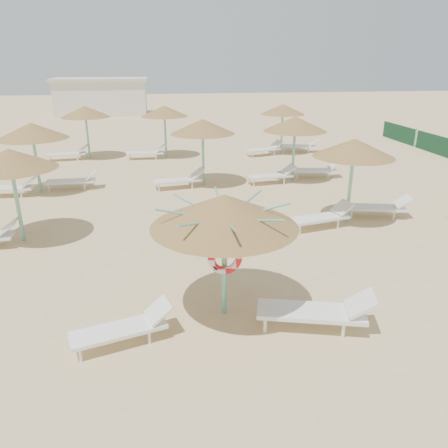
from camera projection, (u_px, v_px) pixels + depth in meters
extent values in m
plane|color=#D5BA81|center=(216.00, 309.00, 9.12)|extent=(120.00, 120.00, 0.00)
cylinder|color=#69B69D|center=(224.00, 266.00, 8.63)|extent=(0.11, 0.11, 2.13)
cone|color=olive|center=(224.00, 211.00, 8.22)|extent=(2.84, 2.84, 0.64)
cylinder|color=#69B69D|center=(224.00, 223.00, 8.30)|extent=(0.20, 0.20, 0.12)
cylinder|color=#69B69D|center=(258.00, 212.00, 8.32)|extent=(1.28, 0.04, 0.33)
cylinder|color=#69B69D|center=(244.00, 205.00, 8.73)|extent=(0.94, 0.94, 0.33)
cylinder|color=#69B69D|center=(220.00, 203.00, 8.84)|extent=(0.04, 1.28, 0.33)
cylinder|color=#69B69D|center=(198.00, 207.00, 8.60)|extent=(0.94, 0.94, 0.33)
cylinder|color=#69B69D|center=(190.00, 215.00, 8.15)|extent=(1.28, 0.04, 0.33)
cylinder|color=#69B69D|center=(202.00, 223.00, 7.74)|extent=(0.94, 0.94, 0.33)
cylinder|color=#69B69D|center=(230.00, 226.00, 7.63)|extent=(0.04, 1.28, 0.33)
cylinder|color=#69B69D|center=(253.00, 220.00, 7.87)|extent=(0.94, 0.94, 0.33)
torus|color=red|center=(225.00, 258.00, 8.46)|extent=(0.68, 0.15, 0.68)
cylinder|color=white|center=(80.00, 356.00, 7.50)|extent=(0.05, 0.05, 0.25)
cylinder|color=white|center=(77.00, 341.00, 7.88)|extent=(0.05, 0.05, 0.25)
cylinder|color=white|center=(149.00, 337.00, 7.98)|extent=(0.05, 0.05, 0.25)
cylinder|color=white|center=(143.00, 325.00, 8.37)|extent=(0.05, 0.05, 0.25)
cube|color=white|center=(119.00, 330.00, 7.92)|extent=(1.81, 1.03, 0.07)
cube|color=white|center=(159.00, 310.00, 8.15)|extent=(0.58, 0.65, 0.33)
cylinder|color=white|center=(265.00, 325.00, 8.30)|extent=(0.06, 0.06, 0.30)
cylinder|color=white|center=(266.00, 310.00, 8.80)|extent=(0.06, 0.06, 0.30)
cylinder|color=white|center=(343.00, 331.00, 8.14)|extent=(0.06, 0.06, 0.30)
cylinder|color=white|center=(339.00, 315.00, 8.64)|extent=(0.06, 0.06, 0.30)
cube|color=white|center=(311.00, 312.00, 8.39)|extent=(2.16, 1.18, 0.09)
cube|color=white|center=(361.00, 303.00, 8.20)|extent=(0.67, 0.76, 0.39)
cylinder|color=#69B69D|center=(17.00, 202.00, 12.16)|extent=(0.11, 0.11, 2.30)
cone|color=olive|center=(10.00, 159.00, 11.72)|extent=(2.46, 2.46, 0.55)
cylinder|color=#69B69D|center=(11.00, 167.00, 11.80)|extent=(0.20, 0.20, 0.12)
cylinder|color=white|center=(1.00, 239.00, 12.33)|extent=(0.06, 0.06, 0.28)
cube|color=white|center=(8.00, 227.00, 12.01)|extent=(0.52, 0.63, 0.36)
cylinder|color=#69B69D|center=(37.00, 163.00, 16.69)|extent=(0.11, 0.11, 2.30)
cone|color=olive|center=(32.00, 131.00, 16.25)|extent=(2.62, 2.62, 0.59)
cylinder|color=#69B69D|center=(33.00, 137.00, 16.33)|extent=(0.20, 0.20, 0.12)
cylinder|color=white|center=(21.00, 194.00, 16.37)|extent=(0.06, 0.06, 0.28)
cylinder|color=white|center=(25.00, 190.00, 16.84)|extent=(0.06, 0.06, 0.28)
cube|color=white|center=(7.00, 188.00, 16.46)|extent=(1.90, 0.62, 0.08)
cube|color=white|center=(30.00, 181.00, 16.50)|extent=(0.49, 0.60, 0.36)
cylinder|color=white|center=(49.00, 188.00, 17.14)|extent=(0.06, 0.06, 0.28)
cylinder|color=white|center=(52.00, 185.00, 17.60)|extent=(0.06, 0.06, 0.28)
cylinder|color=white|center=(84.00, 187.00, 17.32)|extent=(0.06, 0.06, 0.28)
cylinder|color=white|center=(86.00, 183.00, 17.78)|extent=(0.06, 0.06, 0.28)
cube|color=white|center=(71.00, 181.00, 17.41)|extent=(1.90, 0.62, 0.08)
cube|color=white|center=(92.00, 175.00, 17.44)|extent=(0.49, 0.60, 0.36)
cylinder|color=#69B69D|center=(88.00, 136.00, 22.59)|extent=(0.11, 0.11, 2.30)
cone|color=olive|center=(85.00, 112.00, 22.15)|extent=(2.49, 2.49, 0.56)
cylinder|color=#69B69D|center=(85.00, 116.00, 22.23)|extent=(0.20, 0.20, 0.12)
cylinder|color=white|center=(50.00, 159.00, 22.00)|extent=(0.06, 0.06, 0.28)
cylinder|color=white|center=(51.00, 157.00, 22.45)|extent=(0.06, 0.06, 0.28)
cylinder|color=white|center=(78.00, 158.00, 22.34)|extent=(0.06, 0.06, 0.28)
cylinder|color=white|center=(78.00, 156.00, 22.79)|extent=(0.06, 0.06, 0.28)
cube|color=white|center=(66.00, 154.00, 22.36)|extent=(1.96, 0.85, 0.08)
cube|color=white|center=(83.00, 149.00, 22.49)|extent=(0.55, 0.65, 0.36)
cylinder|color=#69B69D|center=(203.00, 157.00, 17.74)|extent=(0.11, 0.11, 2.30)
cone|color=olive|center=(203.00, 126.00, 17.30)|extent=(2.57, 2.57, 0.58)
cylinder|color=#69B69D|center=(203.00, 132.00, 17.39)|extent=(0.20, 0.20, 0.12)
cylinder|color=white|center=(159.00, 188.00, 17.12)|extent=(0.06, 0.06, 0.28)
cylinder|color=white|center=(157.00, 185.00, 17.56)|extent=(0.06, 0.06, 0.28)
cylinder|color=white|center=(192.00, 185.00, 17.52)|extent=(0.06, 0.06, 0.28)
cylinder|color=white|center=(189.00, 182.00, 17.96)|extent=(0.06, 0.06, 0.28)
cube|color=white|center=(177.00, 181.00, 17.51)|extent=(1.98, 0.94, 0.08)
cube|color=white|center=(198.00, 173.00, 17.68)|extent=(0.58, 0.68, 0.36)
cylinder|color=#69B69D|center=(165.00, 135.00, 22.86)|extent=(0.11, 0.11, 2.30)
cone|color=olive|center=(164.00, 111.00, 22.42)|extent=(2.42, 2.42, 0.54)
cylinder|color=#69B69D|center=(164.00, 116.00, 22.50)|extent=(0.20, 0.20, 0.12)
cylinder|color=white|center=(129.00, 158.00, 22.36)|extent=(0.06, 0.06, 0.28)
cylinder|color=white|center=(130.00, 156.00, 22.82)|extent=(0.06, 0.06, 0.28)
cylinder|color=white|center=(156.00, 157.00, 22.54)|extent=(0.06, 0.06, 0.28)
cylinder|color=white|center=(156.00, 155.00, 23.00)|extent=(0.06, 0.06, 0.28)
cube|color=white|center=(145.00, 153.00, 22.63)|extent=(1.90, 0.63, 0.08)
cube|color=white|center=(161.00, 148.00, 22.66)|extent=(0.49, 0.60, 0.36)
cylinder|color=#69B69D|center=(350.00, 187.00, 13.61)|extent=(0.11, 0.11, 2.30)
cone|color=olive|center=(354.00, 148.00, 13.18)|extent=(2.46, 2.46, 0.55)
cylinder|color=#69B69D|center=(353.00, 155.00, 13.26)|extent=(0.20, 0.20, 0.12)
cylinder|color=white|center=(300.00, 230.00, 12.96)|extent=(0.06, 0.06, 0.28)
cylinder|color=white|center=(291.00, 224.00, 13.39)|extent=(0.06, 0.06, 0.28)
cylinder|color=white|center=(338.00, 224.00, 13.43)|extent=(0.06, 0.06, 0.28)
cylinder|color=white|center=(328.00, 219.00, 13.86)|extent=(0.06, 0.06, 0.28)
cube|color=white|center=(319.00, 218.00, 13.39)|extent=(1.99, 1.05, 0.08)
cube|color=white|center=(342.00, 207.00, 13.60)|extent=(0.61, 0.70, 0.36)
cylinder|color=white|center=(351.00, 215.00, 14.23)|extent=(0.06, 0.06, 0.28)
cylinder|color=white|center=(349.00, 210.00, 14.70)|extent=(0.06, 0.06, 0.28)
cylinder|color=white|center=(394.00, 216.00, 14.12)|extent=(0.06, 0.06, 0.28)
cylinder|color=white|center=(390.00, 211.00, 14.59)|extent=(0.06, 0.06, 0.28)
cube|color=white|center=(375.00, 208.00, 14.34)|extent=(1.99, 1.05, 0.08)
cube|color=white|center=(403.00, 201.00, 14.18)|extent=(0.61, 0.70, 0.36)
cylinder|color=#69B69D|center=(294.00, 154.00, 18.40)|extent=(0.11, 0.11, 2.30)
cone|color=olive|center=(295.00, 124.00, 17.96)|extent=(2.63, 2.63, 0.59)
cylinder|color=#69B69D|center=(295.00, 130.00, 18.05)|extent=(0.20, 0.20, 0.12)
cylinder|color=white|center=(254.00, 183.00, 17.81)|extent=(0.06, 0.06, 0.28)
cylinder|color=white|center=(250.00, 180.00, 18.26)|extent=(0.06, 0.06, 0.28)
cylinder|color=white|center=(284.00, 181.00, 18.16)|extent=(0.06, 0.06, 0.28)
cylinder|color=white|center=(279.00, 178.00, 18.61)|extent=(0.06, 0.06, 0.28)
cube|color=white|center=(270.00, 176.00, 18.18)|extent=(1.97, 0.87, 0.08)
cube|color=white|center=(289.00, 169.00, 18.31)|extent=(0.56, 0.66, 0.36)
cylinder|color=white|center=(297.00, 176.00, 18.95)|extent=(0.06, 0.06, 0.28)
cylinder|color=white|center=(295.00, 173.00, 19.41)|extent=(0.06, 0.06, 0.28)
cylinder|color=white|center=(328.00, 176.00, 18.96)|extent=(0.06, 0.06, 0.28)
cylinder|color=white|center=(326.00, 173.00, 19.43)|extent=(0.06, 0.06, 0.28)
cube|color=white|center=(315.00, 170.00, 19.13)|extent=(1.97, 0.87, 0.08)
cube|color=white|center=(334.00, 165.00, 19.05)|extent=(0.56, 0.66, 0.36)
cylinder|color=#69B69D|center=(282.00, 132.00, 23.68)|extent=(0.11, 0.11, 2.30)
cone|color=olive|center=(283.00, 109.00, 23.24)|extent=(2.36, 2.36, 0.53)
cylinder|color=#69B69D|center=(283.00, 114.00, 23.32)|extent=(0.20, 0.20, 0.12)
cylinder|color=white|center=(252.00, 155.00, 22.98)|extent=(0.06, 0.06, 0.28)
cylinder|color=white|center=(248.00, 153.00, 23.40)|extent=(0.06, 0.06, 0.28)
cylinder|color=white|center=(274.00, 153.00, 23.53)|extent=(0.06, 0.06, 0.28)
cylinder|color=white|center=(269.00, 151.00, 23.95)|extent=(0.06, 0.06, 0.28)
cube|color=white|center=(263.00, 150.00, 23.45)|extent=(2.00, 1.15, 0.08)
cube|color=white|center=(277.00, 144.00, 23.71)|extent=(0.64, 0.72, 0.36)
cylinder|color=white|center=(284.00, 150.00, 24.35)|extent=(0.06, 0.06, 0.28)
cylinder|color=white|center=(284.00, 148.00, 24.81)|extent=(0.06, 0.06, 0.28)
cylinder|color=white|center=(308.00, 150.00, 24.16)|extent=(0.06, 0.06, 0.28)
cylinder|color=white|center=(308.00, 149.00, 24.62)|extent=(0.06, 0.06, 0.28)
cube|color=white|center=(299.00, 146.00, 24.40)|extent=(2.00, 1.15, 0.08)
cube|color=white|center=(314.00, 142.00, 24.20)|extent=(0.64, 0.72, 0.36)
cube|color=silver|center=(102.00, 98.00, 40.13)|extent=(8.00, 4.00, 3.00)
cube|color=beige|center=(100.00, 79.00, 39.55)|extent=(8.40, 4.40, 0.25)
cube|color=#1C5429|center=(437.00, 145.00, 23.81)|extent=(0.08, 3.80, 1.00)
cube|color=#1C5429|center=(399.00, 133.00, 27.51)|extent=(0.08, 3.80, 1.00)
cylinder|color=#69B69D|center=(415.00, 137.00, 25.73)|extent=(0.08, 0.08, 1.10)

